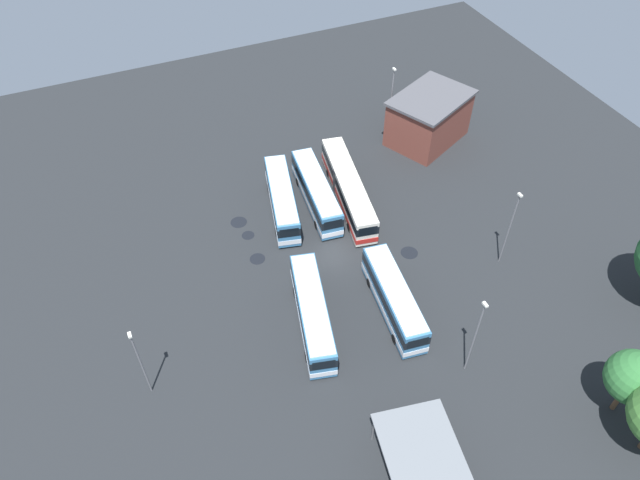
{
  "coord_description": "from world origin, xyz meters",
  "views": [
    {
      "loc": [
        39.33,
        -18.71,
        47.3
      ],
      "look_at": [
        -1.32,
        -1.01,
        1.59
      ],
      "focal_mm": 33.01,
      "sensor_mm": 36.0,
      "label": 1
    }
  ],
  "objects": [
    {
      "name": "ground_plane",
      "position": [
        0.0,
        0.0,
        0.0
      ],
      "size": [
        97.25,
        97.25,
        0.0
      ],
      "primitive_type": "plane",
      "color": "black"
    },
    {
      "name": "bus_row0_slot0",
      "position": [
        -8.82,
        -2.54,
        1.91
      ],
      "size": [
        12.68,
        5.35,
        3.63
      ],
      "color": "teal",
      "rests_on": "ground_plane"
    },
    {
      "name": "bus_row0_slot1",
      "position": [
        -8.39,
        1.61,
        1.91
      ],
      "size": [
        12.99,
        4.01,
        3.63
      ],
      "color": "teal",
      "rests_on": "ground_plane"
    },
    {
      "name": "bus_row0_slot2",
      "position": [
        -7.54,
        5.31,
        1.92
      ],
      "size": [
        16.21,
        5.34,
        3.63
      ],
      "color": "silver",
      "rests_on": "ground_plane"
    },
    {
      "name": "bus_row1_slot0",
      "position": [
        7.6,
        -5.69,
        1.91
      ],
      "size": [
        12.89,
        5.49,
        3.63
      ],
      "color": "teal",
      "rests_on": "ground_plane"
    },
    {
      "name": "bus_row1_slot2",
      "position": [
        9.2,
        2.33,
        1.91
      ],
      "size": [
        12.02,
        4.07,
        3.63
      ],
      "color": "teal",
      "rests_on": "ground_plane"
    },
    {
      "name": "depot_building",
      "position": [
        -14.49,
        20.22,
        3.29
      ],
      "size": [
        11.25,
        12.66,
        6.53
      ],
      "color": "brown",
      "rests_on": "ground_plane"
    },
    {
      "name": "maintenance_shelter",
      "position": [
        25.96,
        -4.01,
        3.77
      ],
      "size": [
        11.61,
        7.73,
        3.96
      ],
      "color": "slate",
      "rests_on": "ground_plane"
    },
    {
      "name": "lamp_post_by_building",
      "position": [
        17.76,
        5.3,
        5.22
      ],
      "size": [
        0.56,
        0.28,
        9.61
      ],
      "color": "slate",
      "rests_on": "ground_plane"
    },
    {
      "name": "lamp_post_mid_lot",
      "position": [
        -17.73,
        16.25,
        5.27
      ],
      "size": [
        0.56,
        0.28,
        9.69
      ],
      "color": "slate",
      "rests_on": "ground_plane"
    },
    {
      "name": "lamp_post_near_entrance",
      "position": [
        8.48,
        -21.78,
        4.74
      ],
      "size": [
        0.56,
        0.28,
        8.65
      ],
      "color": "slate",
      "rests_on": "ground_plane"
    },
    {
      "name": "lamp_post_far_corner",
      "position": [
        7.9,
        16.13,
        5.23
      ],
      "size": [
        0.56,
        0.28,
        9.61
      ],
      "color": "slate",
      "rests_on": "ground_plane"
    },
    {
      "name": "tree_east_edge",
      "position": [
        26.35,
        14.94,
        5.0
      ],
      "size": [
        4.69,
        4.69,
        7.36
      ],
      "color": "brown",
      "rests_on": "ground_plane"
    },
    {
      "name": "puddle_between_rows",
      "position": [
        2.98,
        7.82,
        0.0
      ],
      "size": [
        1.91,
        1.91,
        0.01
      ],
      "primitive_type": "cylinder",
      "color": "black",
      "rests_on": "ground_plane"
    },
    {
      "name": "puddle_back_corner",
      "position": [
        -9.11,
        -7.86,
        0.0
      ],
      "size": [
        1.89,
        1.89,
        0.01
      ],
      "primitive_type": "cylinder",
      "color": "black",
      "rests_on": "ground_plane"
    },
    {
      "name": "puddle_near_shelter",
      "position": [
        -6.65,
        -7.56,
        0.0
      ],
      "size": [
        1.44,
        1.44,
        0.01
      ],
      "primitive_type": "cylinder",
      "color": "black",
      "rests_on": "ground_plane"
    },
    {
      "name": "puddle_centre_drain",
      "position": [
        -2.83,
        -7.78,
        0.0
      ],
      "size": [
        1.69,
        1.69,
        0.01
      ],
      "primitive_type": "cylinder",
      "color": "black",
      "rests_on": "ground_plane"
    }
  ]
}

